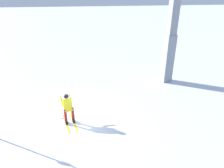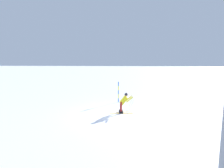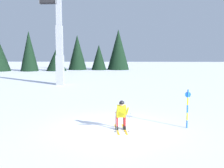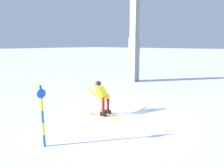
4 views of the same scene
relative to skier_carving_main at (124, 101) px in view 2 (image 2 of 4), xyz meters
name	(u,v)px [view 2 (image 2 of 4)]	position (x,y,z in m)	size (l,w,h in m)	color
ground_plane	(115,114)	(0.62, 0.33, -0.87)	(260.00, 260.00, 0.00)	white
skier_carving_main	(124,101)	(0.00, 0.00, 0.00)	(1.85, 0.82, 1.65)	yellow
trail_marker_pole	(118,91)	(0.62, -3.25, 0.17)	(0.07, 0.28, 1.92)	blue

